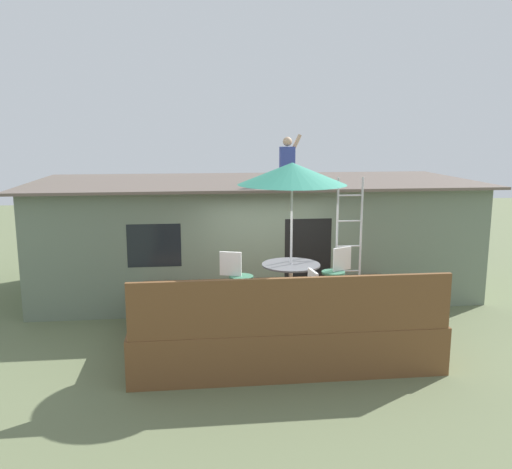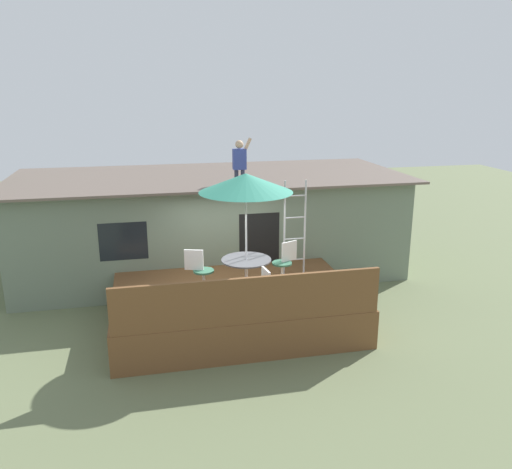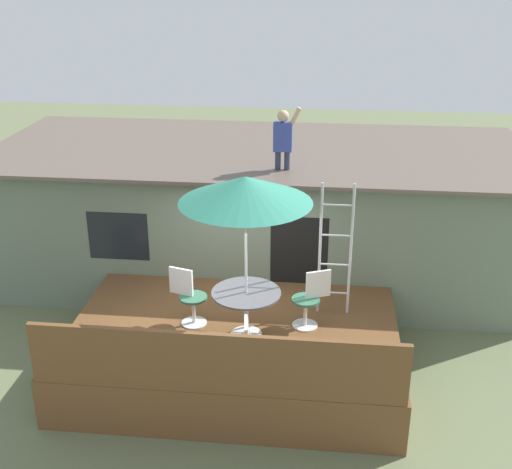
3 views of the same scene
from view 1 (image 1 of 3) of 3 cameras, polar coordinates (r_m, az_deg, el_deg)
ground_plane at (r=10.49m, az=2.07°, el=-11.00°), size 40.00×40.00×0.00m
house at (r=13.54m, az=-0.17°, el=0.00°), size 10.50×4.50×2.69m
deck at (r=10.35m, az=2.08°, el=-8.94°), size 5.10×3.53×0.80m
deck_railing at (r=8.47m, az=3.87°, el=-7.43°), size 5.00×0.08×0.90m
patio_table at (r=9.86m, az=3.63°, el=-3.97°), size 1.04×1.04×0.74m
patio_umbrella at (r=9.56m, az=3.76°, el=6.30°), size 1.90×1.90×2.54m
step_ladder at (r=10.87m, az=9.61°, el=0.09°), size 0.52×0.04×2.20m
person_figure at (r=12.04m, az=3.31°, el=7.97°), size 0.47×0.20×1.11m
patio_chair_left at (r=10.05m, az=-1.93°, el=-4.42°), size 0.61×0.44×0.92m
patio_chair_right at (r=10.48m, az=8.33°, el=-3.89°), size 0.59×0.44×0.92m
patio_chair_near at (r=8.94m, az=5.61°, el=-6.43°), size 0.44×0.62×0.92m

